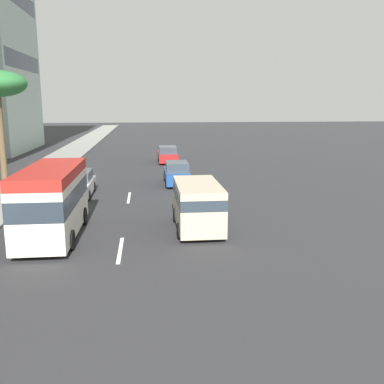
# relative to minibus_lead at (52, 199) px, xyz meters

# --- Properties ---
(ground_plane) EXTENTS (198.00, 198.00, 0.00)m
(ground_plane) POSITION_rel_minibus_lead_xyz_m (14.85, -3.02, -1.71)
(ground_plane) COLOR #2D2D30
(sidewalk_right) EXTENTS (162.00, 3.93, 0.15)m
(sidewalk_right) POSITION_rel_minibus_lead_xyz_m (14.85, 4.77, -1.64)
(sidewalk_right) COLOR gray
(sidewalk_right) RESTS_ON ground_plane
(lane_stripe_mid) EXTENTS (3.20, 0.16, 0.01)m
(lane_stripe_mid) POSITION_rel_minibus_lead_xyz_m (-2.13, -3.02, -1.71)
(lane_stripe_mid) COLOR silver
(lane_stripe_mid) RESTS_ON ground_plane
(lane_stripe_far) EXTENTS (3.20, 0.16, 0.01)m
(lane_stripe_far) POSITION_rel_minibus_lead_xyz_m (7.81, -3.02, -1.71)
(lane_stripe_far) COLOR silver
(lane_stripe_far) RESTS_ON ground_plane
(minibus_lead) EXTENTS (6.58, 2.30, 3.13)m
(minibus_lead) POSITION_rel_minibus_lead_xyz_m (0.00, 0.00, 0.00)
(minibus_lead) COLOR silver
(minibus_lead) RESTS_ON ground_plane
(car_second) EXTENTS (4.38, 1.81, 1.65)m
(car_second) POSITION_rel_minibus_lead_xyz_m (12.19, -6.37, -0.94)
(car_second) COLOR #1E478C
(car_second) RESTS_ON ground_plane
(car_third) EXTENTS (4.61, 1.91, 1.62)m
(car_third) POSITION_rel_minibus_lead_xyz_m (24.02, -6.31, -0.95)
(car_third) COLOR #A51E1E
(car_third) RESTS_ON ground_plane
(car_fourth) EXTENTS (4.53, 1.89, 1.59)m
(car_fourth) POSITION_rel_minibus_lead_xyz_m (8.79, 0.27, -0.96)
(car_fourth) COLOR white
(car_fourth) RESTS_ON ground_plane
(van_fifth) EXTENTS (4.62, 2.13, 2.21)m
(van_fifth) POSITION_rel_minibus_lead_xyz_m (0.49, -6.51, -0.44)
(van_fifth) COLOR beige
(van_fifth) RESTS_ON ground_plane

